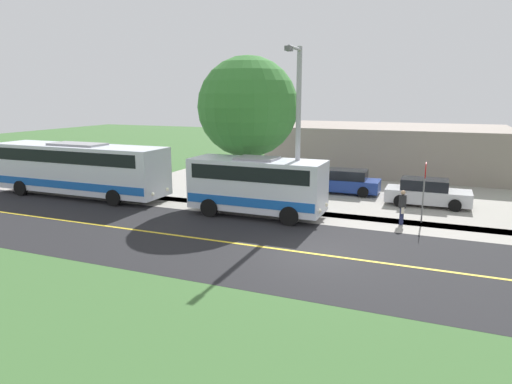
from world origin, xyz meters
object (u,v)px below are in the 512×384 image
at_px(street_light_pole, 298,126).
at_px(parked_car_near, 344,182).
at_px(parked_car_far, 427,193).
at_px(commercial_building, 389,148).
at_px(tree_curbside, 248,107).
at_px(pedestrian_with_bags, 402,206).
at_px(shuttle_bus_front, 257,184).
at_px(stop_sign, 425,182).
at_px(transit_bus_rear, 79,167).

distance_m(street_light_pole, parked_car_near, 7.59).
distance_m(parked_car_far, commercial_building, 12.03).
xyz_separation_m(parked_car_far, tree_curbside, (2.50, -9.51, 4.56)).
bearing_deg(pedestrian_with_bags, street_light_pole, -82.55).
bearing_deg(shuttle_bus_front, parked_car_far, 125.03).
relative_size(parked_car_far, tree_curbside, 0.55).
bearing_deg(street_light_pole, stop_sign, 101.89).
bearing_deg(shuttle_bus_front, stop_sign, 102.04).
relative_size(stop_sign, commercial_building, 0.17).
distance_m(parked_car_near, commercial_building, 10.18).
distance_m(pedestrian_with_bags, tree_curbside, 9.83).
bearing_deg(transit_bus_rear, parked_car_near, 115.52).
bearing_deg(transit_bus_rear, commercial_building, 136.86).
relative_size(shuttle_bus_front, commercial_building, 0.39).
relative_size(stop_sign, parked_car_far, 0.65).
distance_m(transit_bus_rear, street_light_pole, 13.54).
bearing_deg(parked_car_far, shuttle_bus_front, -54.97).
relative_size(transit_bus_rear, tree_curbside, 1.40).
bearing_deg(tree_curbside, street_light_pole, 55.36).
height_order(shuttle_bus_front, parked_car_near, shuttle_bus_front).
bearing_deg(shuttle_bus_front, transit_bus_rear, -90.56).
relative_size(shuttle_bus_front, stop_sign, 2.36).
distance_m(tree_curbside, commercial_building, 15.69).
distance_m(transit_bus_rear, commercial_building, 23.07).
bearing_deg(street_light_pole, parked_car_near, 171.08).
bearing_deg(parked_car_far, transit_bus_rear, -74.43).
bearing_deg(stop_sign, street_light_pole, -78.11).
xyz_separation_m(stop_sign, commercial_building, (-15.30, -3.29, -0.20)).
xyz_separation_m(transit_bus_rear, parked_car_near, (-6.82, 14.28, -1.04)).
xyz_separation_m(shuttle_bus_front, stop_sign, (-1.64, 7.70, 0.35)).
distance_m(parked_car_near, parked_car_far, 5.06).
xyz_separation_m(stop_sign, parked_car_near, (-5.29, -4.78, -1.28)).
distance_m(transit_bus_rear, parked_car_far, 19.88).
xyz_separation_m(transit_bus_rear, commercial_building, (-16.83, 15.77, 0.03)).
bearing_deg(commercial_building, parked_car_far, 16.23).
distance_m(stop_sign, parked_car_far, 4.01).
xyz_separation_m(pedestrian_with_bags, street_light_pole, (0.65, -4.94, 3.60)).
height_order(transit_bus_rear, street_light_pole, street_light_pole).
relative_size(transit_bus_rear, parked_car_near, 2.53).
relative_size(transit_bus_rear, pedestrian_with_bags, 6.98).
relative_size(stop_sign, tree_curbside, 0.36).
bearing_deg(parked_car_far, stop_sign, -0.86).
bearing_deg(parked_car_far, pedestrian_with_bags, -11.90).
bearing_deg(pedestrian_with_bags, commercial_building, -171.31).
xyz_separation_m(parked_car_near, tree_curbside, (3.99, -4.67, 4.56)).
bearing_deg(stop_sign, shuttle_bus_front, -77.96).
bearing_deg(shuttle_bus_front, commercial_building, 165.41).
bearing_deg(stop_sign, pedestrian_with_bags, -56.34).
height_order(transit_bus_rear, pedestrian_with_bags, transit_bus_rear).
xyz_separation_m(shuttle_bus_front, pedestrian_with_bags, (-1.07, 6.84, -0.75)).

